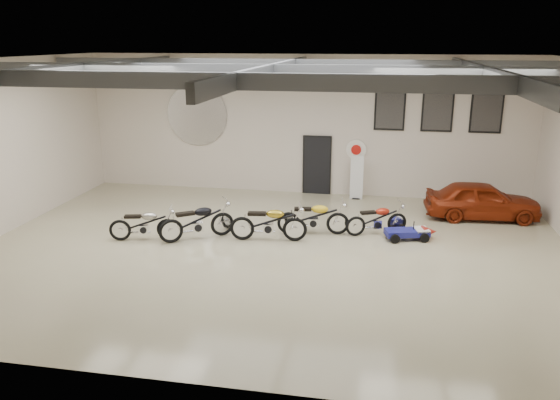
% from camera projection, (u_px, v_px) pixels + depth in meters
% --- Properties ---
extents(floor, '(16.00, 12.00, 0.01)m').
position_uv_depth(floor, '(272.00, 252.00, 14.69)').
color(floor, tan).
rests_on(floor, ground).
extents(ceiling, '(16.00, 12.00, 0.01)m').
position_uv_depth(ceiling, '(271.00, 60.00, 13.27)').
color(ceiling, slate).
rests_on(ceiling, back_wall).
extents(back_wall, '(16.00, 0.02, 5.00)m').
position_uv_depth(back_wall, '(304.00, 126.00, 19.63)').
color(back_wall, beige).
rests_on(back_wall, floor).
extents(ceiling_beams, '(15.80, 11.80, 0.32)m').
position_uv_depth(ceiling_beams, '(271.00, 71.00, 13.34)').
color(ceiling_beams, '#595C61').
rests_on(ceiling_beams, ceiling).
extents(door, '(0.92, 0.08, 2.10)m').
position_uv_depth(door, '(317.00, 166.00, 19.91)').
color(door, black).
rests_on(door, back_wall).
extents(logo_plaque, '(2.30, 0.06, 1.16)m').
position_uv_depth(logo_plaque, '(197.00, 115.00, 20.19)').
color(logo_plaque, silver).
rests_on(logo_plaque, back_wall).
extents(poster_left, '(1.05, 0.08, 1.35)m').
position_uv_depth(poster_left, '(390.00, 111.00, 18.91)').
color(poster_left, black).
rests_on(poster_left, back_wall).
extents(poster_mid, '(1.05, 0.08, 1.35)m').
position_uv_depth(poster_mid, '(437.00, 112.00, 18.63)').
color(poster_mid, black).
rests_on(poster_mid, back_wall).
extents(poster_right, '(1.05, 0.08, 1.35)m').
position_uv_depth(poster_right, '(486.00, 113.00, 18.35)').
color(poster_right, black).
rests_on(poster_right, back_wall).
extents(oil_sign, '(0.72, 0.10, 0.72)m').
position_uv_depth(oil_sign, '(356.00, 150.00, 19.48)').
color(oil_sign, white).
rests_on(oil_sign, back_wall).
extents(banner_stand, '(0.46, 0.19, 1.67)m').
position_uv_depth(banner_stand, '(357.00, 176.00, 19.29)').
color(banner_stand, white).
rests_on(banner_stand, floor).
extents(motorcycle_silver, '(1.98, 1.03, 0.99)m').
position_uv_depth(motorcycle_silver, '(143.00, 224.00, 15.40)').
color(motorcycle_silver, silver).
rests_on(motorcycle_silver, floor).
extents(motorcycle_black, '(2.15, 1.76, 1.12)m').
position_uv_depth(motorcycle_black, '(197.00, 221.00, 15.45)').
color(motorcycle_black, silver).
rests_on(motorcycle_black, floor).
extents(motorcycle_gold, '(2.20, 0.92, 1.11)m').
position_uv_depth(motorcycle_gold, '(268.00, 222.00, 15.34)').
color(motorcycle_gold, silver).
rests_on(motorcycle_gold, floor).
extents(motorcycle_yellow, '(2.12, 0.93, 1.07)m').
position_uv_depth(motorcycle_yellow, '(313.00, 217.00, 15.85)').
color(motorcycle_yellow, silver).
rests_on(motorcycle_yellow, floor).
extents(motorcycle_red, '(1.92, 1.26, 0.96)m').
position_uv_depth(motorcycle_red, '(377.00, 219.00, 15.85)').
color(motorcycle_red, silver).
rests_on(motorcycle_red, floor).
extents(go_kart, '(1.63, 1.05, 0.55)m').
position_uv_depth(go_kart, '(411.00, 230.00, 15.52)').
color(go_kart, navy).
rests_on(go_kart, floor).
extents(vintage_car, '(1.64, 3.59, 1.20)m').
position_uv_depth(vintage_car, '(482.00, 200.00, 17.25)').
color(vintage_car, maroon).
rests_on(vintage_car, floor).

